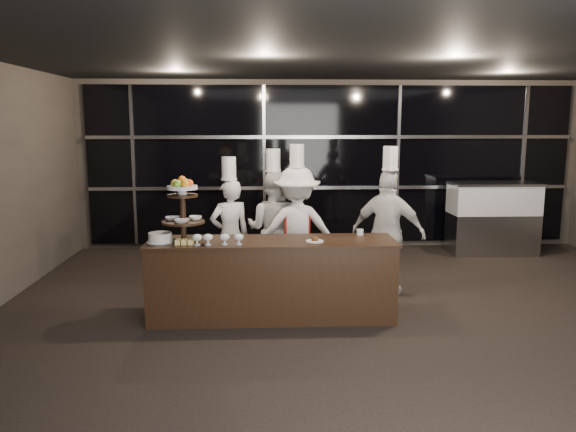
{
  "coord_description": "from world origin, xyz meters",
  "views": [
    {
      "loc": [
        -1.25,
        -5.07,
        2.25
      ],
      "look_at": [
        -0.94,
        1.52,
        1.15
      ],
      "focal_mm": 35.0,
      "sensor_mm": 36.0,
      "label": 1
    }
  ],
  "objects_px": {
    "display_stand": "(183,205)",
    "layer_cake": "(160,238)",
    "display_case": "(493,214)",
    "chef_c": "(297,229)",
    "chef_d": "(388,232)",
    "buffet_counter": "(272,279)",
    "chef_a": "(230,233)",
    "chef_b": "(274,228)"
  },
  "relations": [
    {
      "from": "display_stand",
      "to": "layer_cake",
      "type": "xyz_separation_m",
      "value": [
        -0.26,
        -0.05,
        -0.37
      ]
    },
    {
      "from": "display_case",
      "to": "chef_c",
      "type": "relative_size",
      "value": 0.75
    },
    {
      "from": "display_stand",
      "to": "chef_d",
      "type": "xyz_separation_m",
      "value": [
        2.53,
        0.81,
        -0.49
      ]
    },
    {
      "from": "display_case",
      "to": "buffet_counter",
      "type": "bearing_deg",
      "value": -141.48
    },
    {
      "from": "chef_c",
      "to": "chef_a",
      "type": "bearing_deg",
      "value": 176.11
    },
    {
      "from": "display_case",
      "to": "chef_d",
      "type": "xyz_separation_m",
      "value": [
        -2.35,
        -2.28,
        0.16
      ]
    },
    {
      "from": "chef_a",
      "to": "chef_d",
      "type": "distance_m",
      "value": 2.09
    },
    {
      "from": "layer_cake",
      "to": "display_case",
      "type": "bearing_deg",
      "value": 31.42
    },
    {
      "from": "buffet_counter",
      "to": "chef_d",
      "type": "relative_size",
      "value": 1.45
    },
    {
      "from": "layer_cake",
      "to": "chef_d",
      "type": "relative_size",
      "value": 0.15
    },
    {
      "from": "chef_a",
      "to": "chef_b",
      "type": "distance_m",
      "value": 0.61
    },
    {
      "from": "chef_b",
      "to": "chef_c",
      "type": "xyz_separation_m",
      "value": [
        0.3,
        -0.24,
        0.03
      ]
    },
    {
      "from": "buffet_counter",
      "to": "display_case",
      "type": "distance_m",
      "value": 4.96
    },
    {
      "from": "buffet_counter",
      "to": "chef_c",
      "type": "distance_m",
      "value": 1.17
    },
    {
      "from": "chef_a",
      "to": "buffet_counter",
      "type": "bearing_deg",
      "value": -64.08
    },
    {
      "from": "layer_cake",
      "to": "chef_b",
      "type": "relative_size",
      "value": 0.16
    },
    {
      "from": "display_case",
      "to": "chef_d",
      "type": "relative_size",
      "value": 0.76
    },
    {
      "from": "display_case",
      "to": "chef_c",
      "type": "xyz_separation_m",
      "value": [
        -3.52,
        -2.03,
        0.16
      ]
    },
    {
      "from": "layer_cake",
      "to": "buffet_counter",
      "type": "bearing_deg",
      "value": 2.28
    },
    {
      "from": "display_case",
      "to": "chef_c",
      "type": "height_order",
      "value": "chef_c"
    },
    {
      "from": "display_case",
      "to": "chef_a",
      "type": "xyz_separation_m",
      "value": [
        -4.42,
        -1.97,
        0.1
      ]
    },
    {
      "from": "buffet_counter",
      "to": "layer_cake",
      "type": "bearing_deg",
      "value": -177.72
    },
    {
      "from": "chef_b",
      "to": "buffet_counter",
      "type": "bearing_deg",
      "value": -92.12
    },
    {
      "from": "chef_a",
      "to": "layer_cake",
      "type": "bearing_deg",
      "value": -121.66
    },
    {
      "from": "display_stand",
      "to": "display_case",
      "type": "height_order",
      "value": "display_stand"
    },
    {
      "from": "chef_b",
      "to": "chef_d",
      "type": "relative_size",
      "value": 0.97
    },
    {
      "from": "display_stand",
      "to": "chef_a",
      "type": "xyz_separation_m",
      "value": [
        0.46,
        1.11,
        -0.55
      ]
    },
    {
      "from": "buffet_counter",
      "to": "layer_cake",
      "type": "xyz_separation_m",
      "value": [
        -1.26,
        -0.05,
        0.51
      ]
    },
    {
      "from": "chef_c",
      "to": "chef_d",
      "type": "bearing_deg",
      "value": -11.8
    },
    {
      "from": "chef_d",
      "to": "display_stand",
      "type": "bearing_deg",
      "value": -162.35
    },
    {
      "from": "layer_cake",
      "to": "chef_d",
      "type": "height_order",
      "value": "chef_d"
    },
    {
      "from": "display_case",
      "to": "chef_b",
      "type": "relative_size",
      "value": 0.78
    },
    {
      "from": "display_stand",
      "to": "chef_b",
      "type": "distance_m",
      "value": 1.74
    },
    {
      "from": "chef_b",
      "to": "layer_cake",
      "type": "bearing_deg",
      "value": -134.28
    },
    {
      "from": "display_stand",
      "to": "buffet_counter",
      "type": "bearing_deg",
      "value": 0.01
    },
    {
      "from": "chef_d",
      "to": "chef_a",
      "type": "bearing_deg",
      "value": 171.57
    },
    {
      "from": "display_case",
      "to": "chef_a",
      "type": "distance_m",
      "value": 4.84
    },
    {
      "from": "chef_b",
      "to": "chef_c",
      "type": "distance_m",
      "value": 0.39
    },
    {
      "from": "chef_b",
      "to": "display_case",
      "type": "bearing_deg",
      "value": 25.15
    },
    {
      "from": "chef_a",
      "to": "chef_c",
      "type": "bearing_deg",
      "value": -3.89
    },
    {
      "from": "layer_cake",
      "to": "chef_a",
      "type": "xyz_separation_m",
      "value": [
        0.72,
        1.16,
        -0.18
      ]
    },
    {
      "from": "display_stand",
      "to": "layer_cake",
      "type": "bearing_deg",
      "value": -168.99
    }
  ]
}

